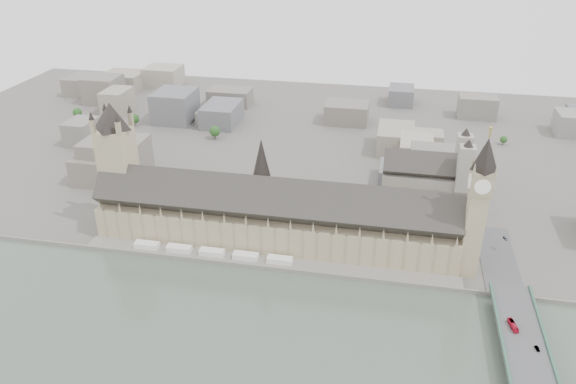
% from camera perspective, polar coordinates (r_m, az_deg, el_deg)
% --- Properties ---
extents(ground, '(900.00, 900.00, 0.00)m').
position_cam_1_polar(ground, '(407.11, -2.01, -6.68)').
color(ground, '#595651').
rests_on(ground, ground).
extents(embankment_wall, '(600.00, 1.50, 3.00)m').
position_cam_1_polar(embankment_wall, '(394.23, -2.51, -7.68)').
color(embankment_wall, gray).
rests_on(embankment_wall, ground).
extents(river_terrace, '(270.00, 15.00, 2.00)m').
position_cam_1_polar(river_terrace, '(400.51, -2.26, -7.14)').
color(river_terrace, gray).
rests_on(river_terrace, ground).
extents(terrace_tents, '(118.00, 7.00, 4.00)m').
position_cam_1_polar(terrace_tents, '(409.15, -7.74, -6.08)').
color(terrace_tents, white).
rests_on(terrace_tents, river_terrace).
extents(palace_of_westminster, '(265.00, 40.73, 55.44)m').
position_cam_1_polar(palace_of_westminster, '(411.52, -1.44, -2.55)').
color(palace_of_westminster, tan).
rests_on(palace_of_westminster, ground).
extents(elizabeth_tower, '(17.00, 17.00, 107.50)m').
position_cam_1_polar(elizabeth_tower, '(380.91, 18.79, -0.65)').
color(elizabeth_tower, tan).
rests_on(elizabeth_tower, ground).
extents(victoria_tower, '(30.00, 30.00, 100.00)m').
position_cam_1_polar(victoria_tower, '(442.82, -16.92, 3.14)').
color(victoria_tower, tan).
rests_on(victoria_tower, ground).
extents(central_tower, '(13.00, 13.00, 48.00)m').
position_cam_1_polar(central_tower, '(403.01, -2.69, 2.38)').
color(central_tower, '#9B8A6B').
rests_on(central_tower, ground).
extents(westminster_bridge, '(25.00, 325.00, 10.25)m').
position_cam_1_polar(westminster_bridge, '(337.29, 23.23, -16.58)').
color(westminster_bridge, '#474749').
rests_on(westminster_bridge, ground).
extents(westminster_abbey, '(68.00, 36.00, 64.00)m').
position_cam_1_polar(westminster_abbey, '(470.19, 13.93, 0.91)').
color(westminster_abbey, gray).
rests_on(westminster_abbey, ground).
extents(city_skyline_inland, '(720.00, 360.00, 38.00)m').
position_cam_1_polar(city_skyline_inland, '(615.44, 3.18, 7.36)').
color(city_skyline_inland, gray).
rests_on(city_skyline_inland, ground).
extents(park_trees, '(110.00, 30.00, 15.00)m').
position_cam_1_polar(park_trees, '(455.19, -1.54, -1.64)').
color(park_trees, '#1F4418').
rests_on(park_trees, ground).
extents(red_bus_north, '(5.01, 11.59, 3.14)m').
position_cam_1_polar(red_bus_north, '(354.39, 21.88, -12.45)').
color(red_bus_north, red).
rests_on(red_bus_north, westminster_bridge).
extents(car_silver, '(2.39, 4.50, 1.41)m').
position_cam_1_polar(car_silver, '(345.16, 23.99, -14.32)').
color(car_silver, gray).
rests_on(car_silver, westminster_bridge).
extents(car_approach, '(3.76, 5.44, 1.46)m').
position_cam_1_polar(car_approach, '(437.30, 21.21, -4.43)').
color(car_approach, gray).
rests_on(car_approach, westminster_bridge).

